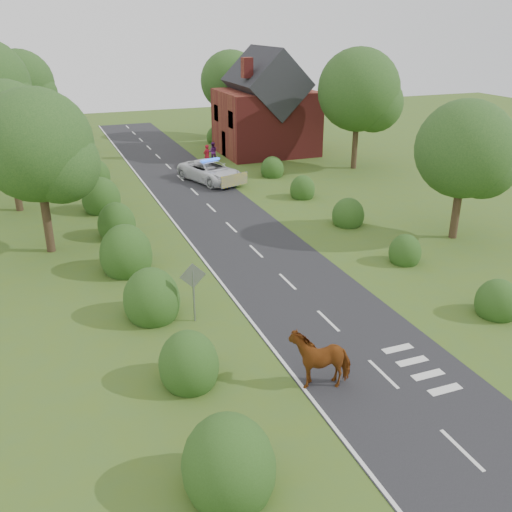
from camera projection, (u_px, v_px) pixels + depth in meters
name	position (u px, v px, depth m)	size (l,w,h in m)	color
ground	(328.00, 321.00, 22.98)	(120.00, 120.00, 0.00)	#406026
road	(216.00, 212.00, 35.88)	(6.00, 70.00, 0.02)	black
road_markings	(201.00, 226.00, 33.55)	(4.96, 70.00, 0.01)	white
hedgerow_left	(118.00, 231.00, 30.56)	(2.75, 50.41, 3.00)	#284B19
hedgerow_right	(338.00, 210.00, 34.62)	(2.10, 45.78, 2.10)	#284B19
tree_left_a	(42.00, 150.00, 27.86)	(5.74, 5.60, 8.38)	#332316
tree_left_b	(11.00, 131.00, 34.35)	(5.74, 5.60, 8.07)	#332316
tree_left_d	(24.00, 86.00, 51.65)	(6.15, 6.00, 8.89)	#332316
tree_right_a	(470.00, 153.00, 29.96)	(5.33, 5.20, 7.56)	#332316
tree_right_b	(363.00, 93.00, 44.27)	(6.56, 6.40, 9.40)	#332316
tree_right_c	(234.00, 84.00, 56.58)	(6.15, 6.00, 8.58)	#332316
road_sign	(193.00, 284.00, 22.39)	(1.06, 0.08, 2.53)	gray
house	(266.00, 110.00, 50.50)	(8.00, 7.40, 9.17)	maroon
cow	(320.00, 360.00, 18.89)	(1.21, 2.29, 1.62)	#6F320C
police_van	(211.00, 171.00, 42.37)	(4.34, 6.23, 1.73)	silver
pedestrian_red	(207.00, 155.00, 46.89)	(0.65, 0.42, 1.77)	#B21225
pedestrian_purple	(213.00, 152.00, 48.52)	(0.80, 0.62, 1.64)	#5F1D6E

